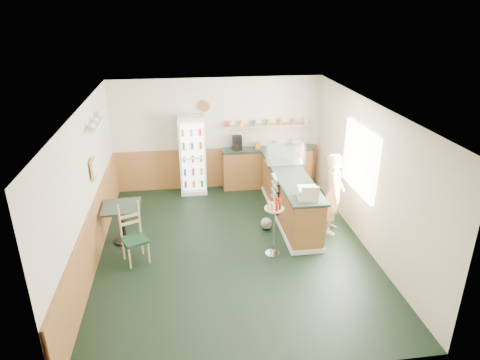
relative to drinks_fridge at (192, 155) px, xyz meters
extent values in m
plane|color=black|center=(0.63, -2.74, -0.94)|extent=(6.00, 6.00, 0.00)
cube|color=beige|center=(0.63, 0.27, 0.41)|extent=(5.00, 0.02, 2.70)
cube|color=beige|center=(-1.88, -2.74, 0.41)|extent=(0.02, 6.00, 2.70)
cube|color=beige|center=(3.14, -2.74, 0.41)|extent=(0.02, 6.00, 2.70)
cube|color=silver|center=(0.63, -2.74, 1.77)|extent=(5.00, 6.00, 0.02)
cube|color=#A37034|center=(0.63, 0.23, -0.44)|extent=(4.98, 0.05, 1.00)
cube|color=#A37034|center=(-1.84, -2.74, -0.44)|extent=(0.05, 5.98, 1.00)
cube|color=white|center=(3.09, -2.44, 0.61)|extent=(0.06, 1.45, 1.25)
cube|color=tan|center=(-1.82, -2.24, 0.61)|extent=(0.03, 0.32, 0.38)
cube|color=white|center=(-1.77, -1.74, 1.31)|extent=(0.18, 1.20, 0.03)
cylinder|color=brown|center=(0.33, 0.20, 1.11)|extent=(0.26, 0.04, 0.26)
cube|color=#A37034|center=(1.98, -1.67, -0.46)|extent=(0.60, 2.95, 0.95)
cube|color=white|center=(1.98, -1.67, -0.89)|extent=(0.64, 2.97, 0.10)
cube|color=#29382E|center=(1.98, -1.67, 0.05)|extent=(0.68, 3.01, 0.05)
cube|color=#A37034|center=(1.83, 0.06, -0.46)|extent=(2.20, 0.38, 0.95)
cube|color=#29382E|center=(1.83, 0.06, 0.05)|extent=(2.24, 0.42, 0.05)
cube|color=tan|center=(1.83, 0.14, 0.61)|extent=(2.10, 0.22, 0.04)
cube|color=black|center=(1.08, 0.06, 0.24)|extent=(0.22, 0.18, 0.34)
cylinder|color=#B2664C|center=(0.88, 0.14, 0.69)|extent=(0.10, 0.10, 0.12)
cylinder|color=#B2664C|center=(1.20, 0.14, 0.69)|extent=(0.10, 0.10, 0.12)
cylinder|color=#B2664C|center=(1.51, 0.14, 0.69)|extent=(0.10, 0.10, 0.12)
cylinder|color=#B2664C|center=(1.83, 0.14, 0.69)|extent=(0.10, 0.10, 0.12)
cylinder|color=#B2664C|center=(2.15, 0.14, 0.69)|extent=(0.10, 0.10, 0.12)
cylinder|color=#B2664C|center=(2.46, 0.14, 0.69)|extent=(0.10, 0.10, 0.12)
cylinder|color=#B2664C|center=(2.78, 0.14, 0.69)|extent=(0.10, 0.10, 0.12)
cube|color=white|center=(0.00, 0.04, 0.00)|extent=(0.62, 0.44, 1.88)
cube|color=white|center=(0.00, -0.19, 0.01)|extent=(0.52, 0.02, 1.66)
cube|color=silver|center=(0.00, -0.26, 0.01)|extent=(0.56, 0.02, 1.72)
cube|color=silver|center=(1.98, -1.08, 0.10)|extent=(0.82, 0.43, 0.06)
cube|color=silver|center=(1.98, -1.08, 0.34)|extent=(0.81, 0.41, 0.41)
cube|color=beige|center=(1.98, -2.86, 0.17)|extent=(0.39, 0.40, 0.20)
imported|color=tan|center=(2.68, -2.34, -0.11)|extent=(0.57, 0.66, 1.65)
cylinder|color=silver|center=(1.33, -3.03, -0.93)|extent=(0.27, 0.27, 0.02)
cylinder|color=silver|center=(1.33, -3.03, -0.47)|extent=(0.04, 0.04, 0.92)
cylinder|color=tan|center=(1.33, -3.03, -0.01)|extent=(0.35, 0.35, 0.02)
cylinder|color=red|center=(1.44, -3.01, 0.08)|extent=(0.05, 0.05, 0.16)
cylinder|color=red|center=(1.40, -2.94, 0.08)|extent=(0.05, 0.05, 0.16)
cylinder|color=red|center=(1.32, -2.92, 0.08)|extent=(0.05, 0.05, 0.16)
cylinder|color=red|center=(1.25, -2.96, 0.08)|extent=(0.05, 0.05, 0.16)
cylinder|color=red|center=(1.23, -3.04, 0.08)|extent=(0.05, 0.05, 0.16)
cylinder|color=red|center=(1.27, -3.11, 0.08)|extent=(0.05, 0.05, 0.16)
cylinder|color=red|center=(1.35, -3.13, 0.08)|extent=(0.05, 0.05, 0.16)
cylinder|color=red|center=(1.42, -3.09, 0.08)|extent=(0.05, 0.05, 0.16)
cube|color=black|center=(1.64, -1.79, -0.69)|extent=(0.05, 0.40, 0.03)
cube|color=beige|center=(1.62, -1.79, -0.62)|extent=(0.09, 0.36, 0.14)
cube|color=black|center=(1.64, -1.79, -0.52)|extent=(0.05, 0.40, 0.03)
cube|color=beige|center=(1.62, -1.79, -0.45)|extent=(0.09, 0.36, 0.14)
cube|color=black|center=(1.64, -1.79, -0.36)|extent=(0.05, 0.40, 0.03)
cube|color=beige|center=(1.62, -1.79, -0.29)|extent=(0.09, 0.36, 0.14)
cube|color=black|center=(1.64, -1.79, -0.20)|extent=(0.05, 0.40, 0.03)
cube|color=beige|center=(1.62, -1.79, -0.13)|extent=(0.09, 0.36, 0.14)
cube|color=black|center=(1.64, -1.79, -0.04)|extent=(0.05, 0.40, 0.03)
cube|color=beige|center=(1.62, -1.79, 0.03)|extent=(0.09, 0.36, 0.14)
cylinder|color=black|center=(-1.42, -2.21, -0.92)|extent=(0.40, 0.40, 0.04)
cylinder|color=black|center=(-1.42, -2.21, -0.56)|extent=(0.08, 0.08, 0.70)
cube|color=#29382E|center=(-1.42, -2.21, -0.19)|extent=(0.73, 0.73, 0.04)
cube|color=#15301C|center=(-1.13, -2.93, -0.50)|extent=(0.53, 0.53, 0.05)
cylinder|color=tan|center=(-1.31, -3.10, -0.73)|extent=(0.03, 0.03, 0.42)
cylinder|color=tan|center=(-0.96, -3.10, -0.73)|extent=(0.03, 0.03, 0.42)
cylinder|color=tan|center=(-1.31, -2.76, -0.73)|extent=(0.03, 0.03, 0.42)
cylinder|color=tan|center=(-0.96, -2.76, -0.73)|extent=(0.03, 0.03, 0.42)
cube|color=tan|center=(-1.13, -2.75, -0.18)|extent=(0.35, 0.18, 0.65)
sphere|color=#989893|center=(1.40, -2.08, -0.82)|extent=(0.24, 0.24, 0.24)
sphere|color=#989893|center=(1.40, -2.20, -0.72)|extent=(0.14, 0.14, 0.14)
camera|label=1|loc=(-0.19, -9.65, 3.39)|focal=32.00mm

